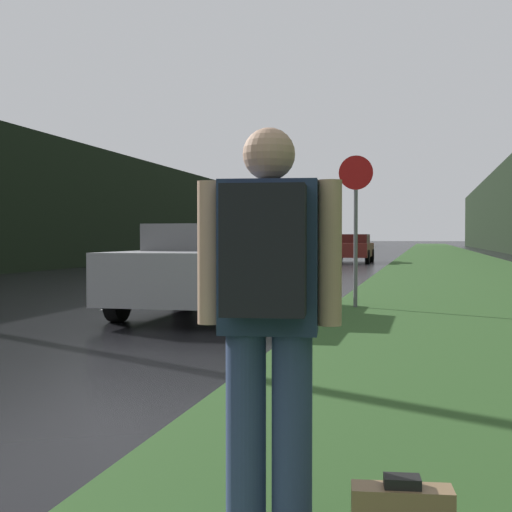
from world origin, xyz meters
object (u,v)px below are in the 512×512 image
at_px(stop_sign, 356,217).
at_px(car_passing_far, 353,248).
at_px(hitchhiker_with_backpack, 268,306).
at_px(car_passing_near, 207,268).

distance_m(stop_sign, car_passing_far, 23.68).
distance_m(hitchhiker_with_backpack, car_passing_far, 33.51).
bearing_deg(car_passing_far, hitchhiker_with_backpack, 94.93).
height_order(car_passing_near, car_passing_far, car_passing_near).
relative_size(car_passing_near, car_passing_far, 0.99).
bearing_deg(hitchhiker_with_backpack, car_passing_near, 102.07).
relative_size(hitchhiker_with_backpack, car_passing_near, 0.36).
bearing_deg(stop_sign, car_passing_near, -149.52).
relative_size(stop_sign, car_passing_near, 0.57).
distance_m(hitchhiker_with_backpack, car_passing_near, 8.95).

